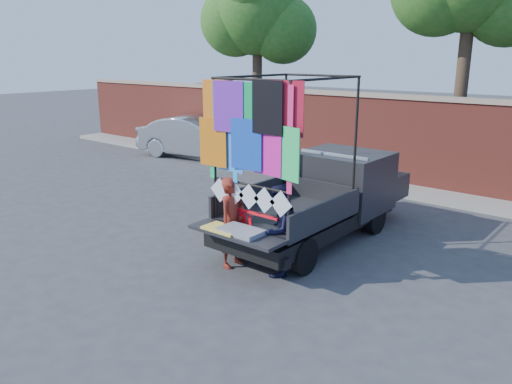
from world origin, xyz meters
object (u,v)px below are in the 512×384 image
Objects in this scene: pickup_truck at (329,195)px; man at (279,230)px; sedan at (198,137)px; woman at (232,222)px.

man is (0.46, -2.37, -0.04)m from pickup_truck.
pickup_truck is 1.16× the size of sedan.
woman is at bearing -142.53° from sedan.
woman is 1.02× the size of man.
woman is at bearing -81.61° from man.
pickup_truck is 8.95m from sedan.
sedan is 2.84× the size of man.
woman reaches higher than man.
woman is (-0.40, -2.59, -0.03)m from pickup_truck.
man reaches higher than sedan.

